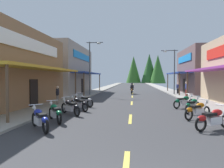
{
  "coord_description": "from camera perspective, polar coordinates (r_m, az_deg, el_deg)",
  "views": [
    {
      "loc": [
        0.19,
        -2.45,
        2.19
      ],
      "look_at": [
        -2.85,
        24.02,
        1.37
      ],
      "focal_mm": 30.76,
      "sensor_mm": 36.0,
      "label": 1
    }
  ],
  "objects": [
    {
      "name": "streetlamp_left",
      "position": [
        24.12,
        -5.97,
        6.8
      ],
      "size": [
        2.07,
        0.3,
        6.7
      ],
      "color": "#474C51",
      "rests_on": "ground"
    },
    {
      "name": "streetlamp_right",
      "position": [
        25.71,
        17.36,
        5.31
      ],
      "size": [
        2.07,
        0.3,
        5.8
      ],
      "color": "#474C51",
      "rests_on": "ground"
    },
    {
      "name": "pedestrian_browsing",
      "position": [
        27.21,
        18.98,
        -1.06
      ],
      "size": [
        0.46,
        0.43,
        1.56
      ],
      "rotation": [
        0.0,
        0.0,
        5.39
      ],
      "color": "black",
      "rests_on": "ground"
    },
    {
      "name": "centerline_dashes",
      "position": [
        37.58,
        6.25,
        -1.57
      ],
      "size": [
        0.16,
        70.21,
        0.01
      ],
      "color": "#E0C64C",
      "rests_on": "ground"
    },
    {
      "name": "motorcycle_parked_left_0",
      "position": [
        8.73,
        -20.69,
        -9.59
      ],
      "size": [
        1.56,
        1.61,
        1.04
      ],
      "rotation": [
        0.0,
        0.0,
        2.34
      ],
      "color": "black",
      "rests_on": "ground"
    },
    {
      "name": "storefront_left_far",
      "position": [
        29.58,
        -16.91,
        4.02
      ],
      "size": [
        10.48,
        11.91,
        6.78
      ],
      "color": "gray",
      "rests_on": "ground"
    },
    {
      "name": "sidewalk_left",
      "position": [
        36.54,
        -3.34,
        -1.57
      ],
      "size": [
        2.35,
        96.97,
        0.12
      ],
      "primitive_type": "cube",
      "color": "gray",
      "rests_on": "ground"
    },
    {
      "name": "motorcycle_parked_left_4",
      "position": [
        14.94,
        -8.55,
        -4.79
      ],
      "size": [
        1.89,
        1.18,
        1.04
      ],
      "rotation": [
        0.0,
        0.0,
        2.6
      ],
      "color": "black",
      "rests_on": "ground"
    },
    {
      "name": "motorcycle_parked_right_0",
      "position": [
        9.26,
        27.86,
        -9.02
      ],
      "size": [
        1.89,
        1.19,
        1.04
      ],
      "rotation": [
        0.0,
        0.0,
        0.54
      ],
      "color": "black",
      "rests_on": "ground"
    },
    {
      "name": "motorcycle_parked_right_2",
      "position": [
        13.21,
        22.84,
        -5.77
      ],
      "size": [
        1.41,
        1.74,
        1.04
      ],
      "rotation": [
        0.0,
        0.0,
        0.9
      ],
      "color": "black",
      "rests_on": "ground"
    },
    {
      "name": "pedestrian_by_shop",
      "position": [
        22.99,
        21.21,
        -1.18
      ],
      "size": [
        0.27,
        0.57,
        1.8
      ],
      "rotation": [
        0.0,
        0.0,
        3.12
      ],
      "color": "maroon",
      "rests_on": "ground"
    },
    {
      "name": "ground",
      "position": [
        36.01,
        6.24,
        -1.8
      ],
      "size": [
        9.81,
        96.97,
        0.1
      ],
      "primitive_type": "cube",
      "color": "#38383A"
    },
    {
      "name": "sidewalk_right",
      "position": [
        36.48,
        15.84,
        -1.64
      ],
      "size": [
        2.35,
        96.97,
        0.12
      ],
      "primitive_type": "cube",
      "color": "#9E9991",
      "rests_on": "ground"
    },
    {
      "name": "motorcycle_parked_right_1",
      "position": [
        11.3,
        24.1,
        -7.04
      ],
      "size": [
        1.75,
        1.39,
        1.04
      ],
      "rotation": [
        0.0,
        0.0,
        0.66
      ],
      "color": "black",
      "rests_on": "ground"
    },
    {
      "name": "storefront_right_far",
      "position": [
        30.26,
        28.7,
        3.35
      ],
      "size": [
        10.5,
        9.48,
        6.28
      ],
      "color": "brown",
      "rests_on": "ground"
    },
    {
      "name": "treeline_backdrop",
      "position": [
        87.01,
        10.56,
        4.29
      ],
      "size": [
        17.08,
        12.46,
        13.01
      ],
      "color": "#215F23",
      "rests_on": "ground"
    },
    {
      "name": "motorcycle_parked_left_3",
      "position": [
        13.16,
        -9.86,
        -5.68
      ],
      "size": [
        1.7,
        1.46,
        1.04
      ],
      "rotation": [
        0.0,
        0.0,
        2.44
      ],
      "color": "black",
      "rests_on": "ground"
    },
    {
      "name": "motorcycle_parked_left_1",
      "position": [
        10.1,
        -16.58,
        -8.0
      ],
      "size": [
        1.39,
        1.75,
        1.04
      ],
      "rotation": [
        0.0,
        0.0,
        2.23
      ],
      "color": "black",
      "rests_on": "ground"
    },
    {
      "name": "motorcycle_parked_right_3",
      "position": [
        15.01,
        20.6,
        -4.85
      ],
      "size": [
        1.83,
        1.28,
        1.04
      ],
      "rotation": [
        0.0,
        0.0,
        0.59
      ],
      "color": "black",
      "rests_on": "ground"
    },
    {
      "name": "pedestrian_strolling",
      "position": [
        15.83,
        -15.88,
        -2.94
      ],
      "size": [
        0.29,
        0.57,
        1.58
      ],
      "rotation": [
        0.0,
        0.0,
        0.08
      ],
      "color": "#726659",
      "rests_on": "ground"
    },
    {
      "name": "rider_cruising_lead",
      "position": [
        26.45,
        5.96,
        -1.56
      ],
      "size": [
        0.6,
        2.14,
        1.57
      ],
      "rotation": [
        0.0,
        0.0,
        1.51
      ],
      "color": "black",
      "rests_on": "ground"
    },
    {
      "name": "motorcycle_parked_left_2",
      "position": [
        11.76,
        -12.25,
        -6.59
      ],
      "size": [
        1.67,
        1.49,
        1.04
      ],
      "rotation": [
        0.0,
        0.0,
        2.42
      ],
      "color": "black",
      "rests_on": "ground"
    }
  ]
}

